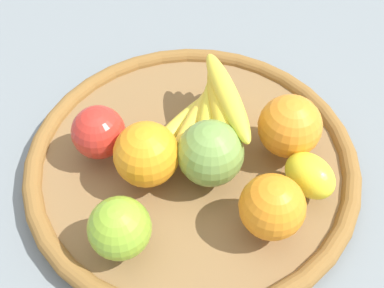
% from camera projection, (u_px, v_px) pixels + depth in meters
% --- Properties ---
extents(ground_plane, '(2.40, 2.40, 0.00)m').
position_uv_depth(ground_plane, '(192.00, 169.00, 0.64)').
color(ground_plane, slate).
rests_on(ground_plane, ground).
extents(basket, '(0.43, 0.43, 0.03)m').
position_uv_depth(basket, '(192.00, 162.00, 0.63)').
color(basket, olive).
rests_on(basket, ground_plane).
extents(orange_2, '(0.11, 0.11, 0.08)m').
position_uv_depth(orange_2, '(290.00, 126.00, 0.59)').
color(orange_2, orange).
rests_on(orange_2, basket).
extents(orange_1, '(0.11, 0.11, 0.08)m').
position_uv_depth(orange_1, '(146.00, 154.00, 0.57)').
color(orange_1, orange).
rests_on(orange_1, basket).
extents(banana_bunch, '(0.16, 0.16, 0.08)m').
position_uv_depth(banana_bunch, '(210.00, 108.00, 0.61)').
color(banana_bunch, yellow).
rests_on(banana_bunch, basket).
extents(apple_1, '(0.07, 0.07, 0.07)m').
position_uv_depth(apple_1, '(120.00, 228.00, 0.51)').
color(apple_1, '#89B42E').
rests_on(apple_1, basket).
extents(lemon_0, '(0.08, 0.06, 0.05)m').
position_uv_depth(lemon_0, '(310.00, 176.00, 0.57)').
color(lemon_0, yellow).
rests_on(lemon_0, basket).
extents(apple_0, '(0.09, 0.09, 0.07)m').
position_uv_depth(apple_0, '(99.00, 132.00, 0.60)').
color(apple_0, red).
rests_on(apple_0, basket).
extents(apple_2, '(0.11, 0.11, 0.08)m').
position_uv_depth(apple_2, '(210.00, 153.00, 0.57)').
color(apple_2, '#779F47').
rests_on(apple_2, basket).
extents(orange_0, '(0.10, 0.10, 0.07)m').
position_uv_depth(orange_0, '(272.00, 207.00, 0.52)').
color(orange_0, orange).
rests_on(orange_0, basket).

